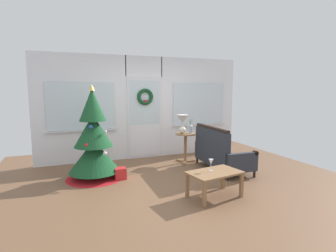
{
  "coord_description": "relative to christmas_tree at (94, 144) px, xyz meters",
  "views": [
    {
      "loc": [
        -1.88,
        -4.43,
        1.73
      ],
      "look_at": [
        0.05,
        0.55,
        1.0
      ],
      "focal_mm": 28.6,
      "sensor_mm": 36.0,
      "label": 1
    }
  ],
  "objects": [
    {
      "name": "christmas_tree",
      "position": [
        0.0,
        0.0,
        0.0
      ],
      "size": [
        1.11,
        1.11,
        1.83
      ],
      "color": "#4C331E",
      "rests_on": "ground"
    },
    {
      "name": "coffee_table",
      "position": [
        1.71,
        -1.66,
        -0.32
      ],
      "size": [
        0.92,
        0.65,
        0.42
      ],
      "color": "#8E6642",
      "rests_on": "ground"
    },
    {
      "name": "gift_box",
      "position": [
        0.46,
        -0.23,
        -0.57
      ],
      "size": [
        0.22,
        0.2,
        0.22
      ],
      "primitive_type": "cube",
      "color": "red",
      "rests_on": "ground"
    },
    {
      "name": "table_lamp",
      "position": [
        2.08,
        0.43,
        0.31
      ],
      "size": [
        0.28,
        0.28,
        0.44
      ],
      "color": "silver",
      "rests_on": "side_table"
    },
    {
      "name": "flower_vase",
      "position": [
        2.24,
        0.33,
        0.14
      ],
      "size": [
        0.11,
        0.1,
        0.35
      ],
      "color": "#99ADBC",
      "rests_on": "side_table"
    },
    {
      "name": "back_wall_with_door",
      "position": [
        1.39,
        1.26,
        0.6
      ],
      "size": [
        5.2,
        0.19,
        2.55
      ],
      "color": "white",
      "rests_on": "ground"
    },
    {
      "name": "ground_plane",
      "position": [
        1.39,
        -0.82,
        -0.68
      ],
      "size": [
        6.76,
        6.76,
        0.0
      ],
      "primitive_type": "plane",
      "color": "brown"
    },
    {
      "name": "wine_glass",
      "position": [
        1.67,
        -1.59,
        -0.12
      ],
      "size": [
        0.08,
        0.08,
        0.2
      ],
      "color": "silver",
      "rests_on": "coffee_table"
    },
    {
      "name": "side_table",
      "position": [
        2.14,
        0.39,
        -0.18
      ],
      "size": [
        0.5,
        0.48,
        0.7
      ],
      "color": "#8E6642",
      "rests_on": "ground"
    },
    {
      "name": "settee_sofa",
      "position": [
        2.56,
        -0.42,
        -0.31
      ],
      "size": [
        0.75,
        1.48,
        0.96
      ],
      "color": "black",
      "rests_on": "ground"
    }
  ]
}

